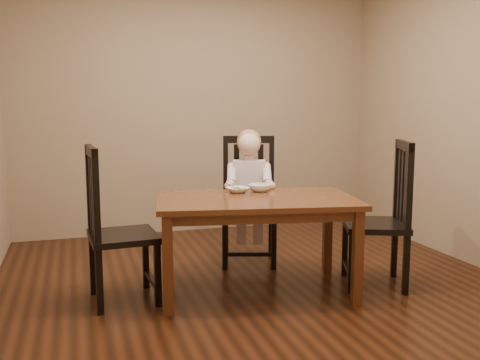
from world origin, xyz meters
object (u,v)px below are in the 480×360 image
object	(u,v)px
chair_child	(249,202)
bowl_peas	(238,190)
dining_table	(257,209)
chair_right	(383,217)
bowl_veg	(260,188)
chair_left	(115,228)
toddler	(249,185)

from	to	relation	value
chair_child	bowl_peas	world-z (taller)	chair_child
dining_table	chair_right	distance (m)	1.00
bowl_veg	chair_left	bearing A→B (deg)	-172.74
chair_child	bowl_peas	size ratio (longest dim) A/B	6.66
toddler	dining_table	bearing A→B (deg)	93.08
chair_right	bowl_veg	bearing A→B (deg)	87.20
chair_child	dining_table	bearing A→B (deg)	92.87
chair_left	dining_table	bearing A→B (deg)	79.72
dining_table	bowl_veg	size ratio (longest dim) A/B	8.66
toddler	bowl_peas	world-z (taller)	toddler
chair_right	bowl_veg	distance (m)	0.98
chair_left	bowl_peas	size ratio (longest dim) A/B	6.64
dining_table	chair_child	size ratio (longest dim) A/B	1.40
dining_table	chair_child	bearing A→B (deg)	75.86
chair_child	chair_left	bearing A→B (deg)	46.01
dining_table	toddler	bearing A→B (deg)	76.08
chair_child	chair_right	size ratio (longest dim) A/B	0.99
chair_right	bowl_veg	size ratio (longest dim) A/B	6.22
chair_right	chair_child	bearing A→B (deg)	61.93
chair_left	toddler	distance (m)	1.37
dining_table	chair_right	world-z (taller)	chair_right
bowl_veg	toddler	bearing A→B (deg)	81.95
chair_right	chair_left	bearing A→B (deg)	104.55
dining_table	bowl_veg	xyz separation A→B (m)	(0.11, 0.26, 0.11)
dining_table	chair_child	world-z (taller)	chair_child
chair_child	chair_right	distance (m)	1.22
dining_table	toddler	xyz separation A→B (m)	(0.18, 0.74, 0.07)
dining_table	chair_left	world-z (taller)	chair_left
bowl_veg	chair_child	bearing A→B (deg)	81.01
toddler	bowl_veg	size ratio (longest dim) A/B	3.54
chair_left	toddler	world-z (taller)	chair_left
dining_table	bowl_peas	size ratio (longest dim) A/B	9.34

